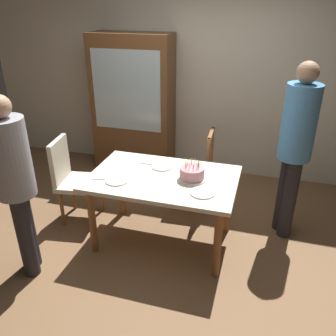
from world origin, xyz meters
TOP-DOWN VIEW (x-y plane):
  - ground at (0.00, 0.00)m, footprint 6.40×6.40m
  - back_wall at (0.00, 1.85)m, footprint 6.40×0.10m
  - dining_table at (0.00, 0.00)m, footprint 1.41×0.91m
  - birthday_cake at (0.28, 0.03)m, footprint 0.28×0.28m
  - plate_near_celebrant at (-0.39, -0.21)m, footprint 0.22×0.22m
  - plate_far_side at (-0.07, 0.21)m, footprint 0.22×0.22m
  - plate_near_guest at (0.42, -0.21)m, footprint 0.22×0.22m
  - fork_near_celebrant at (-0.55, -0.22)m, footprint 0.18×0.05m
  - fork_far_side at (-0.23, 0.22)m, footprint 0.18×0.03m
  - chair_spindle_back at (0.15, 0.78)m, footprint 0.47×0.47m
  - chair_upholstered at (-1.10, 0.13)m, footprint 0.51×0.50m
  - person_celebrant at (-1.05, -0.76)m, footprint 0.32×0.32m
  - person_guest at (1.19, 0.51)m, footprint 0.32×0.32m
  - china_cabinet at (-0.91, 1.56)m, footprint 1.10×0.45m

SIDE VIEW (x-z plane):
  - ground at x=0.00m, z-range 0.00..0.00m
  - chair_spindle_back at x=0.15m, z-range -0.02..0.93m
  - chair_upholstered at x=-1.10m, z-range 0.06..1.01m
  - dining_table at x=0.00m, z-range 0.27..1.02m
  - fork_near_celebrant at x=-0.55m, z-range 0.75..0.75m
  - fork_far_side at x=-0.23m, z-range 0.75..0.75m
  - plate_near_celebrant at x=-0.39m, z-range 0.75..0.76m
  - plate_far_side at x=-0.07m, z-range 0.75..0.76m
  - plate_near_guest at x=0.42m, z-range 0.75..0.76m
  - birthday_cake at x=0.28m, z-range 0.71..0.90m
  - person_celebrant at x=-1.05m, z-range 0.12..1.77m
  - china_cabinet at x=-0.91m, z-range 0.00..1.90m
  - person_guest at x=1.19m, z-range 0.13..1.93m
  - back_wall at x=0.00m, z-range 0.00..2.60m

